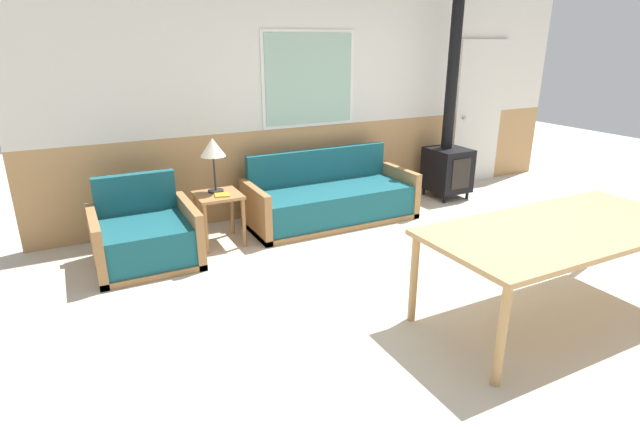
{
  "coord_description": "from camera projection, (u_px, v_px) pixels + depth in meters",
  "views": [
    {
      "loc": [
        -3.05,
        -2.86,
        2.05
      ],
      "look_at": [
        -1.07,
        0.99,
        0.52
      ],
      "focal_mm": 28.0,
      "sensor_mm": 36.0,
      "label": 1
    }
  ],
  "objects": [
    {
      "name": "ground_plane",
      "position": [
        478.0,
        284.0,
        4.4
      ],
      "size": [
        16.0,
        16.0,
        0.0
      ],
      "primitive_type": "plane",
      "color": "beige"
    },
    {
      "name": "wall_back",
      "position": [
        335.0,
        98.0,
        6.14
      ],
      "size": [
        7.2,
        0.09,
        2.7
      ],
      "color": "tan",
      "rests_on": "ground_plane"
    },
    {
      "name": "couch",
      "position": [
        331.0,
        201.0,
        5.85
      ],
      "size": [
        1.97,
        0.8,
        0.8
      ],
      "color": "#9E7042",
      "rests_on": "ground_plane"
    },
    {
      "name": "armchair",
      "position": [
        145.0,
        239.0,
        4.75
      ],
      "size": [
        0.93,
        0.87,
        0.8
      ],
      "rotation": [
        0.0,
        0.0,
        0.05
      ],
      "color": "#9E7042",
      "rests_on": "ground_plane"
    },
    {
      "name": "side_table",
      "position": [
        218.0,
        204.0,
        5.14
      ],
      "size": [
        0.45,
        0.45,
        0.54
      ],
      "color": "#9E7042",
      "rests_on": "ground_plane"
    },
    {
      "name": "table_lamp",
      "position": [
        213.0,
        149.0,
        5.02
      ],
      "size": [
        0.25,
        0.25,
        0.56
      ],
      "color": "#262628",
      "rests_on": "side_table"
    },
    {
      "name": "book_stack",
      "position": [
        222.0,
        195.0,
        5.04
      ],
      "size": [
        0.17,
        0.16,
        0.02
      ],
      "color": "gold",
      "rests_on": "side_table"
    },
    {
      "name": "dining_table",
      "position": [
        562.0,
        234.0,
        3.7
      ],
      "size": [
        2.14,
        0.98,
        0.74
      ],
      "color": "tan",
      "rests_on": "ground_plane"
    },
    {
      "name": "wood_stove",
      "position": [
        448.0,
        150.0,
        6.62
      ],
      "size": [
        0.49,
        0.54,
        2.54
      ],
      "color": "black",
      "rests_on": "ground_plane"
    },
    {
      "name": "entry_door",
      "position": [
        478.0,
        113.0,
        7.23
      ],
      "size": [
        0.85,
        0.09,
        2.04
      ],
      "color": "silver",
      "rests_on": "ground_plane"
    }
  ]
}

